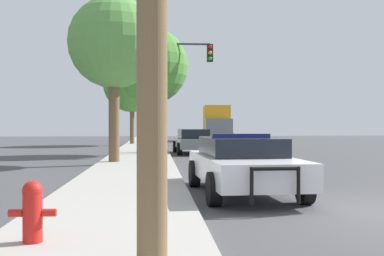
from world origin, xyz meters
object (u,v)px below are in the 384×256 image
tree_sidewalk_mid (150,66)px  box_truck (217,122)px  police_car (243,163)px  fire_hydrant (33,210)px  car_background_midblock (193,141)px  traffic_light (175,75)px  tree_sidewalk_far (132,83)px  tree_sidewalk_near (114,43)px

tree_sidewalk_mid → box_truck: bearing=72.7°
police_car → fire_hydrant: size_ratio=6.37×
car_background_midblock → tree_sidewalk_mid: bearing=-166.0°
traffic_light → car_background_midblock: size_ratio=1.25×
tree_sidewalk_mid → car_background_midblock: bearing=16.1°
tree_sidewalk_far → tree_sidewalk_near: tree_sidewalk_far is taller
tree_sidewalk_far → tree_sidewalk_mid: tree_sidewalk_far is taller
fire_hydrant → tree_sidewalk_far: tree_sidewalk_far is taller
fire_hydrant → tree_sidewalk_mid: bearing=86.1°
tree_sidewalk_mid → tree_sidewalk_far: bearing=97.4°
box_truck → tree_sidewalk_mid: 20.60m
fire_hydrant → tree_sidewalk_near: (-0.06, 13.11, 4.30)m
fire_hydrant → box_truck: size_ratio=0.11×
traffic_light → tree_sidewalk_near: bearing=-117.5°
box_truck → tree_sidewalk_far: tree_sidewalk_far is taller
box_truck → tree_sidewalk_near: (-7.44, -25.62, 3.08)m
fire_hydrant → tree_sidewalk_mid: tree_sidewalk_mid is taller
traffic_light → tree_sidewalk_far: bearing=102.7°
police_car → traffic_light: bearing=-88.4°
fire_hydrant → tree_sidewalk_near: size_ratio=0.12×
tree_sidewalk_near → tree_sidewalk_mid: (1.37, 6.16, -0.16)m
traffic_light → tree_sidewalk_mid: (-1.30, 1.03, 0.58)m
car_background_midblock → box_truck: (3.74, 18.80, 1.05)m
car_background_midblock → tree_sidewalk_mid: tree_sidewalk_mid is taller
police_car → car_background_midblock: bearing=-92.8°
tree_sidewalk_mid → police_car: bearing=-81.0°
tree_sidewalk_near → tree_sidewalk_mid: 6.31m
tree_sidewalk_far → tree_sidewalk_mid: size_ratio=1.03×
police_car → tree_sidewalk_far: size_ratio=0.74×
car_background_midblock → tree_sidewalk_mid: (-2.33, -0.67, 3.97)m
police_car → fire_hydrant: (-3.60, -4.82, -0.17)m
traffic_light → box_truck: size_ratio=0.80×
box_truck → tree_sidewalk_mid: (-6.08, -19.47, 2.92)m
police_car → tree_sidewalk_near: size_ratio=0.76×
car_background_midblock → tree_sidewalk_near: bearing=-120.5°
tree_sidewalk_far → tree_sidewalk_mid: 11.31m
fire_hydrant → car_background_midblock: bearing=79.7°
police_car → car_background_midblock: size_ratio=1.10×
traffic_light → tree_sidewalk_far: size_ratio=0.84×
police_car → tree_sidewalk_far: (-3.76, 25.66, 3.99)m
tree_sidewalk_far → police_car: bearing=-81.7°
police_car → traffic_light: traffic_light is taller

